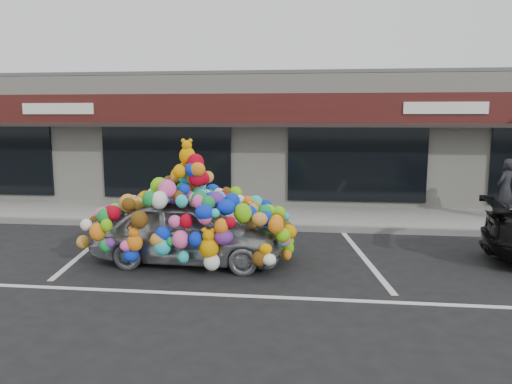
# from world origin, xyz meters

# --- Properties ---
(ground) EXTENTS (90.00, 90.00, 0.00)m
(ground) POSITION_xyz_m (0.00, 0.00, 0.00)
(ground) COLOR black
(ground) RESTS_ON ground
(shop_building) EXTENTS (24.00, 7.20, 4.31)m
(shop_building) POSITION_xyz_m (0.00, 8.44, 2.16)
(shop_building) COLOR beige
(shop_building) RESTS_ON ground
(sidewalk) EXTENTS (26.00, 3.00, 0.15)m
(sidewalk) POSITION_xyz_m (0.00, 4.00, 0.07)
(sidewalk) COLOR gray
(sidewalk) RESTS_ON ground
(kerb) EXTENTS (26.00, 0.18, 0.16)m
(kerb) POSITION_xyz_m (0.00, 2.50, 0.07)
(kerb) COLOR slate
(kerb) RESTS_ON ground
(parking_stripe_left) EXTENTS (0.73, 4.37, 0.01)m
(parking_stripe_left) POSITION_xyz_m (-3.20, 0.20, 0.00)
(parking_stripe_left) COLOR silver
(parking_stripe_left) RESTS_ON ground
(parking_stripe_mid) EXTENTS (0.73, 4.37, 0.01)m
(parking_stripe_mid) POSITION_xyz_m (2.80, 0.20, 0.00)
(parking_stripe_mid) COLOR silver
(parking_stripe_mid) RESTS_ON ground
(lane_line) EXTENTS (14.00, 0.12, 0.01)m
(lane_line) POSITION_xyz_m (2.00, -2.30, 0.00)
(lane_line) COLOR silver
(lane_line) RESTS_ON ground
(toy_car) EXTENTS (2.77, 4.12, 2.36)m
(toy_car) POSITION_xyz_m (-0.71, -0.54, 0.80)
(toy_car) COLOR gray
(toy_car) RESTS_ON ground
(pedestrian_a) EXTENTS (0.71, 0.69, 1.64)m
(pedestrian_a) POSITION_xyz_m (6.86, 4.00, 0.97)
(pedestrian_a) COLOR #232329
(pedestrian_a) RESTS_ON sidewalk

